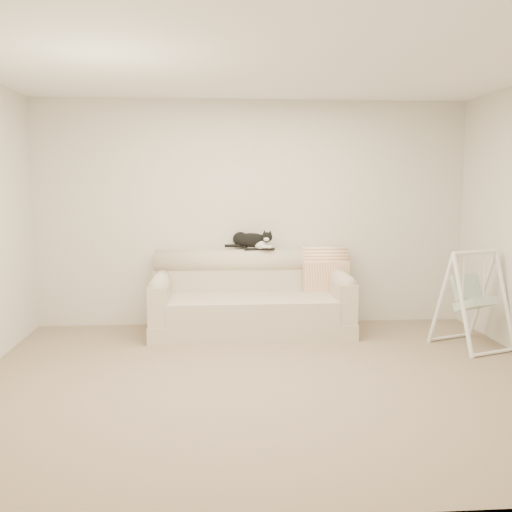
{
  "coord_description": "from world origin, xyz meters",
  "views": [
    {
      "loc": [
        -0.45,
        -4.63,
        1.66
      ],
      "look_at": [
        -0.02,
        1.27,
        0.9
      ],
      "focal_mm": 40.0,
      "sensor_mm": 36.0,
      "label": 1
    }
  ],
  "objects_px": {
    "sofa": "(251,300)",
    "remote_b": "(267,249)",
    "baby_swing": "(472,299)",
    "remote_a": "(252,249)",
    "tuxedo_cat": "(251,240)"
  },
  "relations": [
    {
      "from": "sofa",
      "to": "remote_b",
      "type": "xyz_separation_m",
      "value": [
        0.2,
        0.22,
        0.56
      ]
    },
    {
      "from": "baby_swing",
      "to": "sofa",
      "type": "bearing_deg",
      "value": 160.87
    },
    {
      "from": "remote_a",
      "to": "remote_b",
      "type": "relative_size",
      "value": 1.05
    },
    {
      "from": "sofa",
      "to": "remote_a",
      "type": "distance_m",
      "value": 0.6
    },
    {
      "from": "sofa",
      "to": "tuxedo_cat",
      "type": "relative_size",
      "value": 3.94
    },
    {
      "from": "remote_a",
      "to": "tuxedo_cat",
      "type": "relative_size",
      "value": 0.33
    },
    {
      "from": "remote_b",
      "to": "tuxedo_cat",
      "type": "bearing_deg",
      "value": 167.04
    },
    {
      "from": "remote_a",
      "to": "tuxedo_cat",
      "type": "height_order",
      "value": "tuxedo_cat"
    },
    {
      "from": "tuxedo_cat",
      "to": "baby_swing",
      "type": "xyz_separation_m",
      "value": [
        2.18,
        -1.02,
        -0.51
      ]
    },
    {
      "from": "remote_b",
      "to": "baby_swing",
      "type": "distance_m",
      "value": 2.26
    },
    {
      "from": "sofa",
      "to": "baby_swing",
      "type": "height_order",
      "value": "baby_swing"
    },
    {
      "from": "sofa",
      "to": "remote_b",
      "type": "relative_size",
      "value": 12.51
    },
    {
      "from": "sofa",
      "to": "remote_a",
      "type": "xyz_separation_m",
      "value": [
        0.03,
        0.22,
        0.56
      ]
    },
    {
      "from": "sofa",
      "to": "baby_swing",
      "type": "bearing_deg",
      "value": -19.13
    },
    {
      "from": "remote_b",
      "to": "baby_swing",
      "type": "xyz_separation_m",
      "value": [
        1.99,
        -0.98,
        -0.41
      ]
    }
  ]
}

